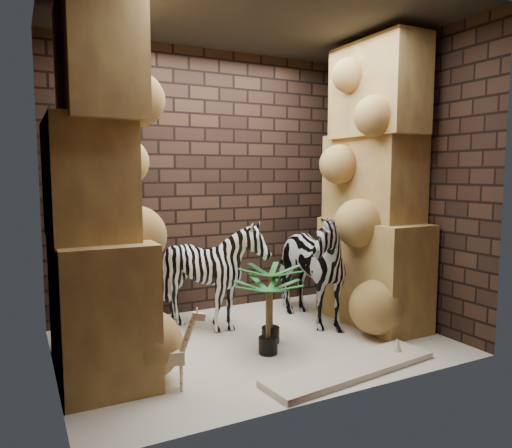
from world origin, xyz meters
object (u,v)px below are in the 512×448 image
zebra_right (304,257)px  zebra_left (213,280)px  surfboard (351,368)px  giraffe_toy (170,349)px  palm_front (271,304)px  palm_back (268,317)px

zebra_right → zebra_left: zebra_right is taller
surfboard → zebra_left: bearing=105.4°
giraffe_toy → palm_front: size_ratio=0.85×
giraffe_toy → surfboard: bearing=2.7°
palm_front → surfboard: size_ratio=0.47×
zebra_right → palm_back: 1.05m
zebra_right → giraffe_toy: 2.02m
palm_front → surfboard: palm_front is taller
zebra_right → giraffe_toy: zebra_right is taller
giraffe_toy → palm_back: 1.04m
giraffe_toy → palm_front: palm_front is taller
zebra_right → palm_front: bearing=-148.1°
palm_front → surfboard: bearing=-73.3°
surfboard → zebra_right: bearing=68.3°
zebra_right → zebra_left: 0.99m
zebra_left → giraffe_toy: size_ratio=1.81×
palm_back → palm_front: bearing=56.8°
zebra_left → palm_front: zebra_left is taller
giraffe_toy → palm_back: size_ratio=0.94×
zebra_right → giraffe_toy: (-1.75, -0.92, -0.40)m
giraffe_toy → surfboard: (1.41, -0.34, -0.29)m
zebra_left → palm_front: size_ratio=1.53×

